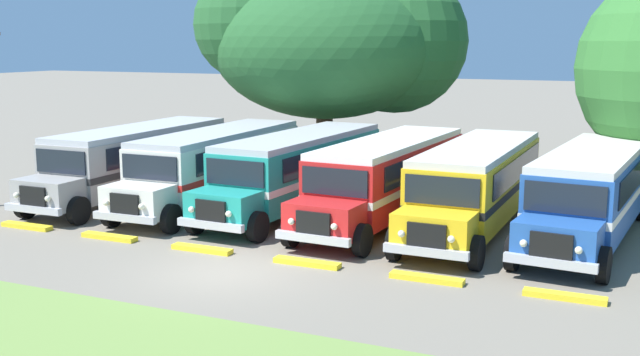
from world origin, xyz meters
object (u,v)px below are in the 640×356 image
(parked_bus_slot_1, at_px, (216,163))
(parked_bus_slot_5, at_px, (592,189))
(broad_shade_tree, at_px, (335,41))
(parked_bus_slot_0, at_px, (137,158))
(parked_bus_slot_3, at_px, (387,175))
(parked_bus_slot_4, at_px, (477,182))
(parked_bus_slot_2, at_px, (298,168))

(parked_bus_slot_1, bearing_deg, parked_bus_slot_5, 90.69)
(broad_shade_tree, bearing_deg, parked_bus_slot_0, -116.29)
(parked_bus_slot_3, distance_m, parked_bus_slot_4, 3.19)
(parked_bus_slot_0, height_order, parked_bus_slot_5, same)
(parked_bus_slot_2, xyz_separation_m, broad_shade_tree, (-2.35, 8.93, 4.68))
(parked_bus_slot_5, bearing_deg, parked_bus_slot_3, -82.83)
(parked_bus_slot_4, relative_size, parked_bus_slot_5, 0.99)
(parked_bus_slot_0, relative_size, parked_bus_slot_2, 1.00)
(parked_bus_slot_0, height_order, parked_bus_slot_3, same)
(parked_bus_slot_3, height_order, parked_bus_slot_4, same)
(parked_bus_slot_5, bearing_deg, parked_bus_slot_0, -82.94)
(parked_bus_slot_0, relative_size, parked_bus_slot_5, 0.99)
(parked_bus_slot_4, bearing_deg, parked_bus_slot_5, 95.08)
(parked_bus_slot_0, height_order, parked_bus_slot_1, same)
(parked_bus_slot_3, bearing_deg, parked_bus_slot_1, -86.38)
(parked_bus_slot_0, height_order, parked_bus_slot_2, same)
(parked_bus_slot_1, distance_m, parked_bus_slot_5, 13.92)
(parked_bus_slot_3, xyz_separation_m, parked_bus_slot_5, (6.86, 0.28, 0.00))
(parked_bus_slot_2, distance_m, parked_bus_slot_4, 6.80)
(broad_shade_tree, bearing_deg, parked_bus_slot_4, -44.90)
(parked_bus_slot_1, bearing_deg, parked_bus_slot_2, 93.71)
(parked_bus_slot_1, height_order, parked_bus_slot_2, same)
(parked_bus_slot_1, bearing_deg, broad_shade_tree, 172.27)
(parked_bus_slot_0, bearing_deg, parked_bus_slot_4, 91.26)
(parked_bus_slot_5, xyz_separation_m, broad_shade_tree, (-12.81, 8.82, 4.68))
(parked_bus_slot_3, distance_m, broad_shade_tree, 11.83)
(parked_bus_slot_2, relative_size, parked_bus_slot_4, 1.00)
(parked_bus_slot_3, xyz_separation_m, broad_shade_tree, (-5.95, 9.09, 4.68))
(parked_bus_slot_1, distance_m, broad_shade_tree, 10.39)
(parked_bus_slot_3, relative_size, broad_shade_tree, 0.85)
(parked_bus_slot_1, bearing_deg, parked_bus_slot_0, -86.55)
(parked_bus_slot_2, bearing_deg, parked_bus_slot_4, 91.07)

